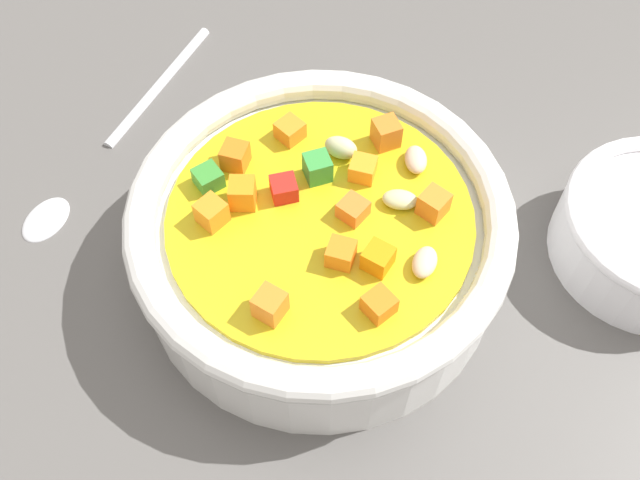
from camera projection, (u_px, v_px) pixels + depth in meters
The scene contains 3 objects.
ground_plane at pixel (320, 275), 41.59cm from camera, with size 140.00×140.00×2.00cm, color #565451.
soup_bowl_main at pixel (320, 235), 38.09cm from camera, with size 19.83×19.83×6.49cm.
spoon at pixel (103, 147), 45.01cm from camera, with size 10.87×17.92×0.75cm.
Camera 1 is at (-1.01, -20.77, 35.07)cm, focal length 40.69 mm.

